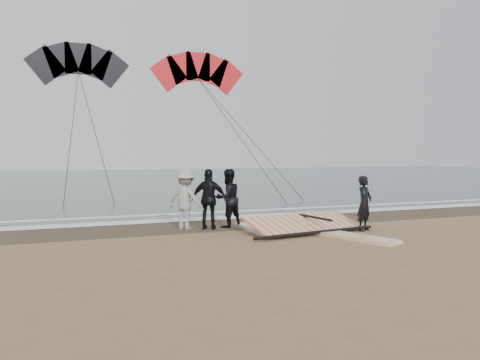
# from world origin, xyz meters

# --- Properties ---
(ground) EXTENTS (120.00, 120.00, 0.00)m
(ground) POSITION_xyz_m (0.00, 0.00, 0.00)
(ground) COLOR #8C704C
(ground) RESTS_ON ground
(sea) EXTENTS (120.00, 54.00, 0.02)m
(sea) POSITION_xyz_m (0.00, 33.00, 0.01)
(sea) COLOR #233838
(sea) RESTS_ON ground
(wet_sand) EXTENTS (120.00, 2.80, 0.01)m
(wet_sand) POSITION_xyz_m (0.00, 4.50, 0.01)
(wet_sand) COLOR #4C3D2B
(wet_sand) RESTS_ON ground
(foam_near) EXTENTS (120.00, 0.90, 0.01)m
(foam_near) POSITION_xyz_m (0.00, 5.90, 0.03)
(foam_near) COLOR white
(foam_near) RESTS_ON sea
(foam_far) EXTENTS (120.00, 0.45, 0.01)m
(foam_far) POSITION_xyz_m (0.00, 7.60, 0.03)
(foam_far) COLOR white
(foam_far) RESTS_ON sea
(man_main) EXTENTS (0.75, 0.66, 1.73)m
(man_main) POSITION_xyz_m (3.15, 1.67, 0.86)
(man_main) COLOR black
(man_main) RESTS_ON ground
(board_white) EXTENTS (1.54, 2.64, 0.10)m
(board_white) POSITION_xyz_m (2.07, 0.57, 0.05)
(board_white) COLOR white
(board_white) RESTS_ON ground
(board_cream) EXTENTS (0.67, 2.40, 0.10)m
(board_cream) POSITION_xyz_m (0.03, 2.92, 0.05)
(board_cream) COLOR silver
(board_cream) RESTS_ON ground
(trio_cluster) EXTENTS (2.64, 1.43, 1.94)m
(trio_cluster) POSITION_xyz_m (-1.39, 3.83, 0.96)
(trio_cluster) COLOR black
(trio_cluster) RESTS_ON ground
(sail_rig) EXTENTS (4.25, 2.22, 0.50)m
(sail_rig) POSITION_xyz_m (1.21, 2.31, 0.19)
(sail_rig) COLOR black
(sail_rig) RESTS_ON ground
(kite_red) EXTENTS (7.63, 6.49, 14.92)m
(kite_red) POSITION_xyz_m (3.52, 21.90, 8.01)
(kite_red) COLOR red
(kite_red) RESTS_ON ground
(kite_dark) EXTENTS (7.19, 5.23, 12.87)m
(kite_dark) POSITION_xyz_m (-4.56, 21.91, 8.03)
(kite_dark) COLOR black
(kite_dark) RESTS_ON ground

